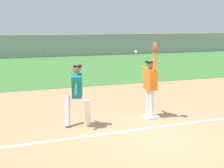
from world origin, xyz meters
The scene contains 10 objects.
ground_plane centered at (0.00, 0.00, 0.00)m, with size 67.93×67.93×0.00m, color tan.
outfield_grass centered at (0.00, 14.15, 0.01)m, with size 47.94×14.27×0.01m, color #3D7533.
chalk_foul_line centered at (-3.42, 0.74, 0.00)m, with size 12.00×0.10×0.01m, color white.
first_base centered at (0.58, 1.64, 0.04)m, with size 0.38×0.38×0.08m, color white.
fielder centered at (0.60, 1.79, 1.12)m, with size 0.29×0.89×2.28m.
runner centered at (-1.69, 1.63, 1.00)m, with size 0.76×0.83×1.72m.
baseball centered at (0.03, 1.64, 2.01)m, with size 0.07×0.07×0.07m, color white.
outfield_fence centered at (0.00, 21.29, 0.99)m, with size 48.02×0.08×1.98m.
parked_car_tan centered at (2.33, 23.50, 0.67)m, with size 4.57×2.46×1.25m.
parked_car_red centered at (7.37, 24.31, 0.67)m, with size 4.49×2.30×1.25m.
Camera 1 is at (-3.59, -6.41, 2.74)m, focal length 49.76 mm.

